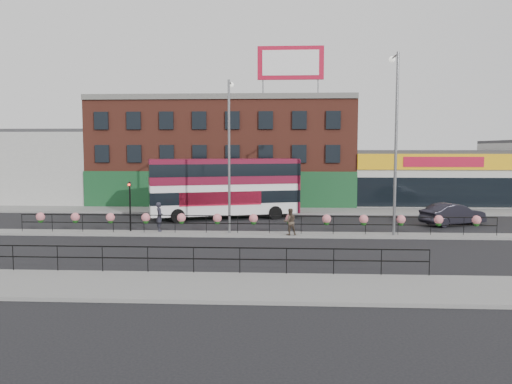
{
  "coord_description": "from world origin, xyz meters",
  "views": [
    {
      "loc": [
        1.81,
        -31.05,
        5.5
      ],
      "look_at": [
        0.0,
        3.0,
        2.5
      ],
      "focal_mm": 35.0,
      "sensor_mm": 36.0,
      "label": 1
    }
  ],
  "objects_px": {
    "lamp_column_west": "(230,143)",
    "lamp_column_east": "(395,128)",
    "pedestrian_a": "(159,217)",
    "double_decker_bus": "(225,182)",
    "pedestrian_b": "(290,222)",
    "car": "(453,214)"
  },
  "relations": [
    {
      "from": "pedestrian_b",
      "to": "lamp_column_east",
      "type": "distance_m",
      "value": 8.69
    },
    {
      "from": "pedestrian_a",
      "to": "lamp_column_east",
      "type": "height_order",
      "value": "lamp_column_east"
    },
    {
      "from": "double_decker_bus",
      "to": "pedestrian_b",
      "type": "xyz_separation_m",
      "value": [
        4.92,
        -8.01,
        -1.89
      ]
    },
    {
      "from": "pedestrian_b",
      "to": "lamp_column_west",
      "type": "relative_size",
      "value": 0.17
    },
    {
      "from": "pedestrian_a",
      "to": "pedestrian_b",
      "type": "height_order",
      "value": "pedestrian_a"
    },
    {
      "from": "car",
      "to": "pedestrian_a",
      "type": "distance_m",
      "value": 20.64
    },
    {
      "from": "pedestrian_b",
      "to": "pedestrian_a",
      "type": "bearing_deg",
      "value": -22.92
    },
    {
      "from": "pedestrian_a",
      "to": "pedestrian_b",
      "type": "bearing_deg",
      "value": -114.7
    },
    {
      "from": "car",
      "to": "pedestrian_b",
      "type": "bearing_deg",
      "value": 90.62
    },
    {
      "from": "car",
      "to": "lamp_column_west",
      "type": "distance_m",
      "value": 17.01
    },
    {
      "from": "double_decker_bus",
      "to": "lamp_column_west",
      "type": "xyz_separation_m",
      "value": [
        1.11,
        -7.14,
        2.97
      ]
    },
    {
      "from": "double_decker_bus",
      "to": "lamp_column_east",
      "type": "height_order",
      "value": "lamp_column_east"
    },
    {
      "from": "lamp_column_west",
      "to": "lamp_column_east",
      "type": "height_order",
      "value": "lamp_column_east"
    },
    {
      "from": "pedestrian_a",
      "to": "lamp_column_west",
      "type": "bearing_deg",
      "value": -109.71
    },
    {
      "from": "lamp_column_west",
      "to": "lamp_column_east",
      "type": "relative_size",
      "value": 0.86
    },
    {
      "from": "lamp_column_west",
      "to": "double_decker_bus",
      "type": "bearing_deg",
      "value": 98.84
    },
    {
      "from": "lamp_column_east",
      "to": "lamp_column_west",
      "type": "bearing_deg",
      "value": 179.21
    },
    {
      "from": "pedestrian_a",
      "to": "lamp_column_west",
      "type": "relative_size",
      "value": 0.2
    },
    {
      "from": "pedestrian_a",
      "to": "pedestrian_b",
      "type": "relative_size",
      "value": 1.14
    },
    {
      "from": "car",
      "to": "lamp_column_east",
      "type": "height_order",
      "value": "lamp_column_east"
    },
    {
      "from": "lamp_column_west",
      "to": "pedestrian_b",
      "type": "bearing_deg",
      "value": -12.83
    },
    {
      "from": "pedestrian_a",
      "to": "lamp_column_east",
      "type": "bearing_deg",
      "value": -108.9
    }
  ]
}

